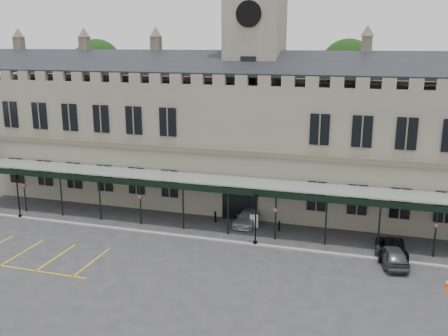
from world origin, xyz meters
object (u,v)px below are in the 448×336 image
(lamp_post_mid, at_px, (256,213))
(sign_board, at_px, (254,221))
(station_building, at_px, (253,139))
(lamp_post_left, at_px, (18,191))
(car_van, at_px, (392,247))
(car_taxi, at_px, (248,217))
(car_right_a, at_px, (392,255))
(clock_tower, at_px, (255,70))
(traffic_cone, at_px, (448,284))

(lamp_post_mid, bearing_deg, sign_board, 105.07)
(station_building, xyz_separation_m, lamp_post_left, (-19.34, -10.42, -3.86))
(sign_board, distance_m, car_van, 11.50)
(sign_board, xyz_separation_m, car_taxi, (-0.75, 0.85, 0.02))
(car_right_a, bearing_deg, station_building, -52.98)
(clock_tower, bearing_deg, car_taxi, -80.53)
(car_van, bearing_deg, traffic_cone, 122.53)
(traffic_cone, bearing_deg, car_right_a, 140.70)
(station_building, distance_m, lamp_post_left, 22.30)
(lamp_post_mid, relative_size, sign_board, 3.68)
(clock_tower, distance_m, car_right_a, 21.08)
(clock_tower, bearing_deg, lamp_post_mid, -75.40)
(sign_board, height_order, car_van, car_van)
(lamp_post_left, height_order, sign_board, lamp_post_left)
(lamp_post_left, distance_m, sign_board, 21.50)
(car_taxi, distance_m, car_right_a, 13.01)
(lamp_post_mid, relative_size, traffic_cone, 6.68)
(lamp_post_mid, bearing_deg, clock_tower, 104.60)
(sign_board, relative_size, car_right_a, 0.29)
(car_taxi, relative_size, car_right_a, 1.02)
(clock_tower, xyz_separation_m, car_right_a, (13.00, -11.03, -12.39))
(lamp_post_mid, bearing_deg, traffic_cone, -14.07)
(traffic_cone, xyz_separation_m, car_right_a, (-3.43, 2.81, 0.38))
(clock_tower, relative_size, car_right_a, 5.88)
(traffic_cone, distance_m, car_taxi, 17.32)
(lamp_post_left, height_order, car_van, lamp_post_left)
(lamp_post_left, relative_size, traffic_cone, 6.43)
(station_building, height_order, traffic_cone, station_building)
(clock_tower, bearing_deg, lamp_post_left, -151.48)
(lamp_post_mid, xyz_separation_m, sign_board, (-0.96, 3.56, -2.10))
(car_taxi, bearing_deg, lamp_post_left, -163.88)
(traffic_cone, height_order, car_right_a, car_right_a)
(lamp_post_mid, distance_m, car_right_a, 10.50)
(lamp_post_mid, xyz_separation_m, car_van, (10.29, 1.15, -2.08))
(lamp_post_mid, xyz_separation_m, car_right_a, (10.29, -0.63, -1.98))
(station_building, xyz_separation_m, car_van, (13.00, -9.17, -5.84))
(traffic_cone, relative_size, car_taxi, 0.16)
(lamp_post_left, relative_size, sign_board, 3.55)
(lamp_post_mid, height_order, car_taxi, lamp_post_mid)
(car_van, bearing_deg, car_taxi, -19.50)
(lamp_post_left, distance_m, car_van, 32.42)
(station_building, distance_m, car_taxi, 8.37)
(traffic_cone, bearing_deg, car_van, 126.82)
(clock_tower, distance_m, sign_board, 14.37)
(lamp_post_left, height_order, car_right_a, lamp_post_left)
(car_taxi, bearing_deg, lamp_post_mid, -65.19)
(clock_tower, distance_m, car_taxi, 13.89)
(lamp_post_left, distance_m, lamp_post_mid, 22.05)
(lamp_post_mid, height_order, sign_board, lamp_post_mid)
(car_van, bearing_deg, car_right_a, 85.71)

